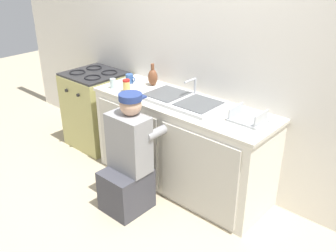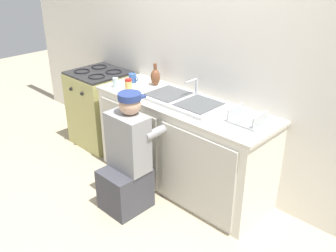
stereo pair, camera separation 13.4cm
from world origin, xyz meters
name	(u,v)px [view 1 (the left image)]	position (x,y,z in m)	size (l,w,h in m)	color
ground_plane	(161,195)	(0.00, 0.00, 0.00)	(12.00, 12.00, 0.00)	tan
back_wall	(206,57)	(0.00, 0.65, 1.25)	(6.00, 0.10, 2.50)	silver
counter_cabinet	(181,146)	(0.00, 0.29, 0.43)	(1.82, 0.62, 0.86)	silver
countertop	(182,103)	(0.00, 0.30, 0.88)	(1.86, 0.62, 0.03)	beige
sink_double_basin	(182,100)	(0.00, 0.30, 0.92)	(0.80, 0.44, 0.19)	silver
stove_range	(97,109)	(-1.32, 0.30, 0.45)	(0.62, 0.62, 0.91)	tan
plumber_person	(128,163)	(-0.11, -0.31, 0.46)	(0.42, 0.61, 1.10)	#3F3F47
coffee_mug	(130,79)	(-0.76, 0.35, 0.94)	(0.13, 0.08, 0.09)	#335699
condiment_jar	(126,86)	(-0.58, 0.14, 0.96)	(0.07, 0.07, 0.13)	#DBB760
vase_decorative	(153,77)	(-0.53, 0.45, 0.99)	(0.10, 0.10, 0.23)	brown
dish_rack_tray	(248,119)	(0.68, 0.32, 0.92)	(0.28, 0.22, 0.11)	#B2B7BC
water_glass	(113,83)	(-0.77, 0.12, 0.95)	(0.06, 0.06, 0.10)	#ADC6CC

